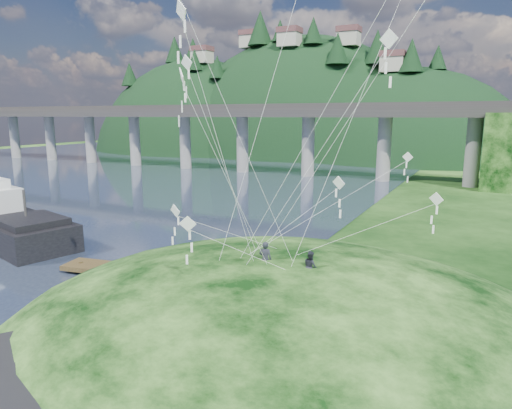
% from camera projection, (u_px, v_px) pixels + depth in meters
% --- Properties ---
extents(ground, '(320.00, 320.00, 0.00)m').
position_uv_depth(ground, '(150.00, 332.00, 27.05)').
color(ground, black).
rests_on(ground, ground).
extents(grass_hill, '(36.00, 32.00, 13.00)m').
position_uv_depth(grass_hill, '(287.00, 372.00, 25.53)').
color(grass_hill, black).
rests_on(grass_hill, ground).
extents(bridge, '(160.00, 11.00, 15.00)m').
position_uv_depth(bridge, '(265.00, 129.00, 98.22)').
color(bridge, '#2D2B2B').
rests_on(bridge, ground).
extents(far_ridge, '(153.00, 70.00, 94.50)m').
position_uv_depth(far_ridge, '(286.00, 175.00, 154.71)').
color(far_ridge, black).
rests_on(far_ridge, ground).
extents(work_barge, '(22.96, 11.43, 7.75)m').
position_uv_depth(work_barge, '(1.00, 219.00, 47.60)').
color(work_barge, black).
rests_on(work_barge, ground).
extents(wooden_dock, '(15.51, 5.13, 1.09)m').
position_uv_depth(wooden_dock, '(152.00, 273.00, 35.69)').
color(wooden_dock, '#3B2D18').
rests_on(wooden_dock, ground).
extents(kite_flyers, '(3.48, 0.99, 1.96)m').
position_uv_depth(kite_flyers, '(290.00, 247.00, 23.80)').
color(kite_flyers, '#242531').
rests_on(kite_flyers, ground).
extents(kite_swarm, '(16.51, 15.23, 21.19)m').
position_uv_depth(kite_swarm, '(307.00, 53.00, 21.44)').
color(kite_swarm, white).
rests_on(kite_swarm, ground).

